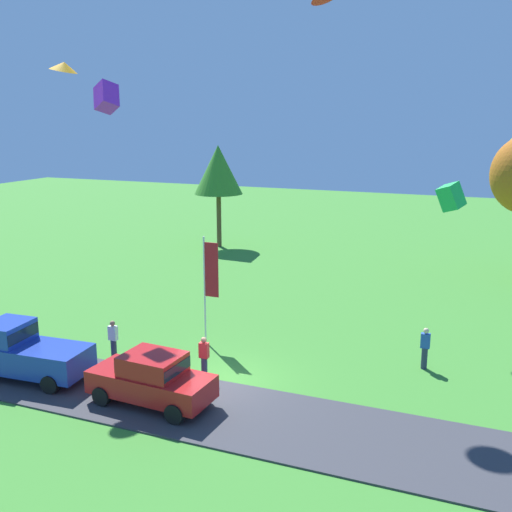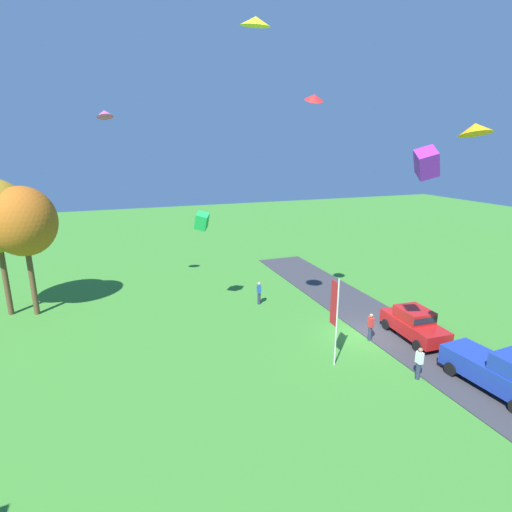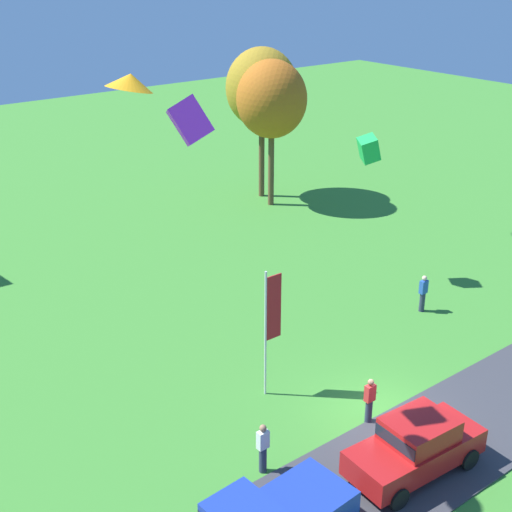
% 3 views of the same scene
% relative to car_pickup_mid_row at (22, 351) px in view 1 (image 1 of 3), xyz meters
% --- Properties ---
extents(ground_plane, '(120.00, 120.00, 0.00)m').
position_rel_car_pickup_mid_row_xyz_m(ground_plane, '(7.16, 2.51, -1.11)').
color(ground_plane, '#3D842D').
extents(pavement_strip, '(36.00, 4.40, 0.06)m').
position_rel_car_pickup_mid_row_xyz_m(pavement_strip, '(7.16, 0.31, -1.08)').
color(pavement_strip, '#38383D').
rests_on(pavement_strip, ground).
extents(car_pickup_mid_row, '(5.11, 2.30, 2.14)m').
position_rel_car_pickup_mid_row_xyz_m(car_pickup_mid_row, '(0.00, 0.00, 0.00)').
color(car_pickup_mid_row, '#1E389E').
rests_on(car_pickup_mid_row, ground).
extents(car_sedan_far_end, '(4.50, 2.17, 1.84)m').
position_rel_car_pickup_mid_row_xyz_m(car_sedan_far_end, '(5.83, -0.09, -0.07)').
color(car_sedan_far_end, red).
rests_on(car_sedan_far_end, ground).
extents(person_beside_suv, '(0.36, 0.24, 1.71)m').
position_rel_car_pickup_mid_row_xyz_m(person_beside_suv, '(2.22, 2.77, -0.23)').
color(person_beside_suv, '#2D334C').
rests_on(person_beside_suv, ground).
extents(person_watching_sky, '(0.36, 0.24, 1.71)m').
position_rel_car_pickup_mid_row_xyz_m(person_watching_sky, '(6.54, 2.50, -0.23)').
color(person_watching_sky, '#2D334C').
rests_on(person_watching_sky, ground).
extents(person_on_lawn, '(0.36, 0.24, 1.71)m').
position_rel_car_pickup_mid_row_xyz_m(person_on_lawn, '(14.25, 6.69, -0.23)').
color(person_on_lawn, '#2D334C').
rests_on(person_on_lawn, ground).
extents(tree_right_of_center, '(3.68, 3.68, 7.77)m').
position_rel_car_pickup_mid_row_xyz_m(tree_right_of_center, '(-3.31, 24.57, 4.78)').
color(tree_right_of_center, brown).
rests_on(tree_right_of_center, ground).
extents(flag_banner, '(0.71, 0.08, 4.83)m').
position_rel_car_pickup_mid_row_xyz_m(flag_banner, '(5.09, 5.96, 1.96)').
color(flag_banner, silver).
rests_on(flag_banner, ground).
extents(kite_box_low_drifter, '(1.37, 1.12, 1.41)m').
position_rel_car_pickup_mid_row_xyz_m(kite_box_low_drifter, '(14.55, 10.70, 5.33)').
color(kite_box_low_drifter, green).
extents(kite_box_over_trees, '(1.30, 1.32, 1.45)m').
position_rel_car_pickup_mid_row_xyz_m(kite_box_over_trees, '(1.23, 4.60, 9.52)').
color(kite_box_over_trees, purple).
extents(kite_delta_near_flag, '(1.20, 1.15, 0.60)m').
position_rel_car_pickup_mid_row_xyz_m(kite_delta_near_flag, '(-0.58, 4.31, 10.75)').
color(kite_delta_near_flag, orange).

